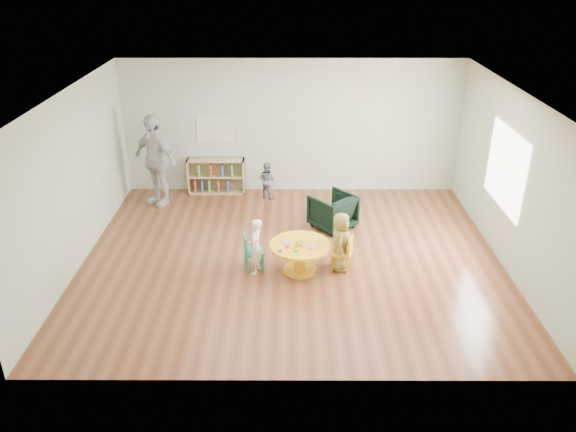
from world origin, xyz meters
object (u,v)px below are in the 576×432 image
at_px(kid_chair_left, 251,250).
at_px(bookshelf, 216,176).
at_px(child_left, 255,246).
at_px(toddler, 267,180).
at_px(child_right, 341,242).
at_px(activity_table, 300,253).
at_px(kid_chair_right, 344,252).
at_px(armchair, 333,211).
at_px(adult_caretaker, 155,160).

relative_size(kid_chair_left, bookshelf, 0.50).
height_order(bookshelf, child_left, child_left).
distance_m(bookshelf, toddler, 1.13).
height_order(kid_chair_left, child_right, child_right).
xyz_separation_m(activity_table, toddler, (-0.64, 3.01, 0.05)).
height_order(kid_chair_right, toddler, toddler).
relative_size(activity_table, armchair, 1.36).
height_order(child_left, adult_caretaker, adult_caretaker).
height_order(kid_chair_left, adult_caretaker, adult_caretaker).
distance_m(child_left, child_right, 1.37).
bearing_deg(bookshelf, adult_caretaker, -152.33).
bearing_deg(toddler, activity_table, 134.23).
bearing_deg(kid_chair_right, child_right, 94.52).
distance_m(activity_table, toddler, 3.08).
height_order(kid_chair_left, toddler, toddler).
bearing_deg(armchair, activity_table, 27.80).
bearing_deg(armchair, bookshelf, -75.93).
bearing_deg(activity_table, child_right, 6.73).
xyz_separation_m(kid_chair_left, armchair, (1.43, 1.49, 0.01)).
bearing_deg(adult_caretaker, toddler, 42.73).
distance_m(kid_chair_right, bookshelf, 4.06).
xyz_separation_m(kid_chair_right, bookshelf, (-2.46, 3.23, 0.05)).
relative_size(kid_chair_left, child_right, 0.60).
height_order(activity_table, toddler, toddler).
bearing_deg(child_right, activity_table, 104.70).
relative_size(toddler, adult_caretaker, 0.41).
bearing_deg(toddler, kid_chair_left, 119.19).
bearing_deg(activity_table, armchair, 68.34).
distance_m(activity_table, kid_chair_right, 0.72).
height_order(armchair, child_right, child_right).
height_order(kid_chair_left, armchair, armchair).
bearing_deg(bookshelf, kid_chair_right, -52.67).
bearing_deg(kid_chair_left, child_right, 78.54).
xyz_separation_m(kid_chair_left, adult_caretaker, (-2.06, 2.60, 0.62)).
bearing_deg(armchair, child_left, 9.94).
distance_m(child_right, adult_caretaker, 4.40).
height_order(child_left, child_right, child_right).
bearing_deg(child_left, bookshelf, -151.43).
distance_m(armchair, adult_caretaker, 3.71).
distance_m(kid_chair_right, toddler, 3.25).
relative_size(bookshelf, child_right, 1.21).
height_order(kid_chair_right, armchair, armchair).
bearing_deg(kid_chair_right, bookshelf, 54.43).
bearing_deg(kid_chair_right, adult_caretaker, 70.61).
xyz_separation_m(kid_chair_right, armchair, (-0.08, 1.54, 0.01)).
relative_size(activity_table, bookshelf, 0.82).
bearing_deg(kid_chair_left, child_left, 19.37).
bearing_deg(toddler, armchair, 164.28).
height_order(kid_chair_right, child_right, child_right).
bearing_deg(armchair, kid_chair_right, 52.50).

